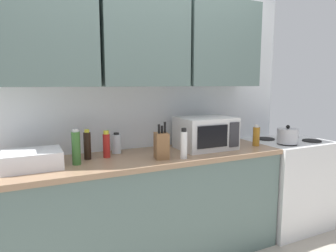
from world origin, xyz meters
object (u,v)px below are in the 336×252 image
object	(u,v)px
dish_rack	(32,160)
knife_block	(161,145)
bottle_white_jar	(184,144)
kettle	(287,136)
bottle_red_sauce	(106,145)
bottle_blue_cleaner	(230,132)
bottle_clear_tall	(116,144)
bottle_soy_dark	(87,145)
microwave	(206,133)
bottle_amber_vinegar	(256,136)
stove_range	(286,183)
bottle_green_oil	(76,148)

from	to	relation	value
dish_rack	knife_block	xyz separation A→B (m)	(0.90, -0.14, 0.04)
knife_block	bottle_white_jar	world-z (taller)	knife_block
kettle	dish_rack	distance (m)	2.21
bottle_red_sauce	bottle_white_jar	xyz separation A→B (m)	(0.52, -0.29, 0.01)
bottle_blue_cleaner	bottle_clear_tall	world-z (taller)	bottle_blue_cleaner
bottle_red_sauce	bottle_soy_dark	bearing A→B (deg)	179.30
bottle_clear_tall	bottle_red_sauce	bearing A→B (deg)	-135.77
microwave	bottle_amber_vinegar	size ratio (longest dim) A/B	2.41
bottle_clear_tall	bottle_white_jar	distance (m)	0.58
stove_range	bottle_white_jar	xyz separation A→B (m)	(-1.32, -0.20, 0.56)
kettle	bottle_soy_dark	world-z (taller)	bottle_soy_dark
bottle_red_sauce	kettle	bearing A→B (deg)	-8.13
bottle_amber_vinegar	stove_range	bearing A→B (deg)	7.38
knife_block	bottle_white_jar	bearing A→B (deg)	-25.85
bottle_red_sauce	bottle_amber_vinegar	distance (m)	1.37
dish_rack	bottle_clear_tall	bearing A→B (deg)	16.20
bottle_blue_cleaner	bottle_soy_dark	bearing A→B (deg)	-178.86
kettle	bottle_amber_vinegar	world-z (taller)	bottle_amber_vinegar
kettle	bottle_blue_cleaner	distance (m)	0.54
bottle_red_sauce	bottle_green_oil	bearing A→B (deg)	-154.62
dish_rack	bottle_red_sauce	size ratio (longest dim) A/B	1.79
stove_range	bottle_red_sauce	bearing A→B (deg)	176.92
kettle	microwave	size ratio (longest dim) A/B	0.40
bottle_clear_tall	kettle	bearing A→B (deg)	-12.48
microwave	bottle_soy_dark	bearing A→B (deg)	176.60
bottle_soy_dark	bottle_white_jar	bearing A→B (deg)	-23.87
knife_block	bottle_clear_tall	bearing A→B (deg)	128.49
kettle	bottle_white_jar	xyz separation A→B (m)	(-1.15, -0.06, 0.03)
bottle_white_jar	bottle_green_oil	size ratio (longest dim) A/B	0.93
knife_block	bottle_white_jar	xyz separation A→B (m)	(0.15, -0.07, 0.01)
bottle_soy_dark	bottle_green_oil	distance (m)	0.16
bottle_green_oil	bottle_soy_dark	bearing A→B (deg)	49.97
bottle_red_sauce	bottle_amber_vinegar	world-z (taller)	bottle_red_sauce
kettle	knife_block	xyz separation A→B (m)	(-1.30, 0.02, 0.02)
bottle_soy_dark	bottle_amber_vinegar	bearing A→B (deg)	-6.20
stove_range	bottle_red_sauce	size ratio (longest dim) A/B	4.30
stove_range	bottle_blue_cleaner	distance (m)	0.86
bottle_red_sauce	bottle_white_jar	world-z (taller)	bottle_white_jar
kettle	stove_range	bearing A→B (deg)	39.47
bottle_white_jar	bottle_red_sauce	bearing A→B (deg)	150.65
kettle	knife_block	distance (m)	1.31
stove_range	bottle_white_jar	world-z (taller)	bottle_white_jar
kettle	bottle_blue_cleaner	bearing A→B (deg)	150.22
bottle_blue_cleaner	stove_range	bearing A→B (deg)	-11.33
bottle_white_jar	knife_block	bearing A→B (deg)	154.15
bottle_clear_tall	stove_range	bearing A→B (deg)	-6.78
knife_block	bottle_amber_vinegar	size ratio (longest dim) A/B	1.43
knife_block	bottle_clear_tall	distance (m)	0.42
microwave	bottle_amber_vinegar	bearing A→B (deg)	-11.94
bottle_red_sauce	microwave	bearing A→B (deg)	-3.85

